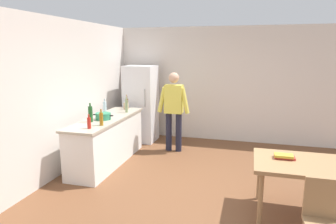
{
  "coord_description": "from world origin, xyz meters",
  "views": [
    {
      "loc": [
        0.62,
        -4.26,
        2.15
      ],
      "look_at": [
        -0.83,
        0.96,
        1.04
      ],
      "focal_mm": 32.28,
      "sensor_mm": 36.0,
      "label": 1
    }
  ],
  "objects_px": {
    "bottle_wine_green": "(90,114)",
    "bottle_sauce_red": "(89,123)",
    "dining_table": "(311,169)",
    "person": "(174,107)",
    "bottle_oil_amber": "(101,119)",
    "bottle_water_clear": "(105,107)",
    "utensil_jar": "(126,106)",
    "bottle_beer_brown": "(127,103)",
    "refrigerator": "(141,104)",
    "bottle_vinegar_tall": "(126,106)",
    "book_stack": "(284,156)",
    "chair": "(327,219)",
    "cooking_pot": "(103,116)"
  },
  "relations": [
    {
      "from": "bottle_wine_green",
      "to": "bottle_sauce_red",
      "type": "xyz_separation_m",
      "value": [
        0.21,
        -0.43,
        -0.05
      ]
    },
    {
      "from": "bottle_wine_green",
      "to": "dining_table",
      "type": "bearing_deg",
      "value": -11.49
    },
    {
      "from": "person",
      "to": "bottle_oil_amber",
      "type": "distance_m",
      "value": 1.83
    },
    {
      "from": "dining_table",
      "to": "bottle_water_clear",
      "type": "xyz_separation_m",
      "value": [
        -3.6,
        1.44,
        0.35
      ]
    },
    {
      "from": "utensil_jar",
      "to": "bottle_beer_brown",
      "type": "bearing_deg",
      "value": 107.28
    },
    {
      "from": "refrigerator",
      "to": "bottle_water_clear",
      "type": "bearing_deg",
      "value": -103.4
    },
    {
      "from": "person",
      "to": "bottle_vinegar_tall",
      "type": "height_order",
      "value": "person"
    },
    {
      "from": "bottle_oil_amber",
      "to": "bottle_wine_green",
      "type": "xyz_separation_m",
      "value": [
        -0.31,
        0.18,
        0.03
      ]
    },
    {
      "from": "book_stack",
      "to": "person",
      "type": "bearing_deg",
      "value": 134.61
    },
    {
      "from": "chair",
      "to": "bottle_oil_amber",
      "type": "bearing_deg",
      "value": 153.84
    },
    {
      "from": "chair",
      "to": "bottle_oil_amber",
      "type": "xyz_separation_m",
      "value": [
        -3.2,
        1.5,
        0.48
      ]
    },
    {
      "from": "dining_table",
      "to": "book_stack",
      "type": "height_order",
      "value": "book_stack"
    },
    {
      "from": "bottle_sauce_red",
      "to": "book_stack",
      "type": "bearing_deg",
      "value": -3.83
    },
    {
      "from": "bottle_beer_brown",
      "to": "refrigerator",
      "type": "bearing_deg",
      "value": 78.25
    },
    {
      "from": "book_stack",
      "to": "bottle_beer_brown",
      "type": "bearing_deg",
      "value": 146.53
    },
    {
      "from": "person",
      "to": "dining_table",
      "type": "height_order",
      "value": "person"
    },
    {
      "from": "bottle_vinegar_tall",
      "to": "bottle_water_clear",
      "type": "bearing_deg",
      "value": -149.23
    },
    {
      "from": "bottle_vinegar_tall",
      "to": "cooking_pot",
      "type": "bearing_deg",
      "value": -102.7
    },
    {
      "from": "refrigerator",
      "to": "chair",
      "type": "xyz_separation_m",
      "value": [
        3.3,
        -3.67,
        -0.37
      ]
    },
    {
      "from": "utensil_jar",
      "to": "bottle_beer_brown",
      "type": "height_order",
      "value": "utensil_jar"
    },
    {
      "from": "person",
      "to": "bottle_vinegar_tall",
      "type": "distance_m",
      "value": 1.0
    },
    {
      "from": "cooking_pot",
      "to": "dining_table",
      "type": "bearing_deg",
      "value": -15.7
    },
    {
      "from": "bottle_sauce_red",
      "to": "chair",
      "type": "bearing_deg",
      "value": -20.83
    },
    {
      "from": "bottle_wine_green",
      "to": "bottle_beer_brown",
      "type": "relative_size",
      "value": 1.31
    },
    {
      "from": "refrigerator",
      "to": "bottle_wine_green",
      "type": "relative_size",
      "value": 5.29
    },
    {
      "from": "person",
      "to": "bottle_vinegar_tall",
      "type": "relative_size",
      "value": 5.31
    },
    {
      "from": "person",
      "to": "cooking_pot",
      "type": "distance_m",
      "value": 1.58
    },
    {
      "from": "bottle_oil_amber",
      "to": "bottle_beer_brown",
      "type": "distance_m",
      "value": 1.62
    },
    {
      "from": "bottle_wine_green",
      "to": "book_stack",
      "type": "height_order",
      "value": "bottle_wine_green"
    },
    {
      "from": "bottle_water_clear",
      "to": "bottle_oil_amber",
      "type": "distance_m",
      "value": 1.0
    },
    {
      "from": "chair",
      "to": "dining_table",
      "type": "bearing_deg",
      "value": 88.91
    },
    {
      "from": "refrigerator",
      "to": "bottle_sauce_red",
      "type": "distance_m",
      "value": 2.42
    },
    {
      "from": "dining_table",
      "to": "bottle_oil_amber",
      "type": "relative_size",
      "value": 5.0
    },
    {
      "from": "refrigerator",
      "to": "bottle_oil_amber",
      "type": "height_order",
      "value": "refrigerator"
    },
    {
      "from": "dining_table",
      "to": "book_stack",
      "type": "bearing_deg",
      "value": 164.96
    },
    {
      "from": "bottle_sauce_red",
      "to": "book_stack",
      "type": "distance_m",
      "value": 2.99
    },
    {
      "from": "cooking_pot",
      "to": "book_stack",
      "type": "distance_m",
      "value": 3.19
    },
    {
      "from": "bottle_beer_brown",
      "to": "bottle_oil_amber",
      "type": "bearing_deg",
      "value": -82.26
    },
    {
      "from": "dining_table",
      "to": "bottle_beer_brown",
      "type": "xyz_separation_m",
      "value": [
        -3.42,
        2.14,
        0.33
      ]
    },
    {
      "from": "utensil_jar",
      "to": "bottle_water_clear",
      "type": "relative_size",
      "value": 1.07
    },
    {
      "from": "refrigerator",
      "to": "bottle_beer_brown",
      "type": "xyz_separation_m",
      "value": [
        -0.12,
        -0.56,
        0.11
      ]
    },
    {
      "from": "bottle_oil_amber",
      "to": "cooking_pot",
      "type": "bearing_deg",
      "value": 113.76
    },
    {
      "from": "bottle_oil_amber",
      "to": "bottle_vinegar_tall",
      "type": "xyz_separation_m",
      "value": [
        -0.03,
        1.14,
        0.02
      ]
    },
    {
      "from": "bottle_water_clear",
      "to": "bottle_wine_green",
      "type": "relative_size",
      "value": 0.88
    },
    {
      "from": "person",
      "to": "bottle_oil_amber",
      "type": "relative_size",
      "value": 6.07
    },
    {
      "from": "chair",
      "to": "cooking_pot",
      "type": "relative_size",
      "value": 2.28
    },
    {
      "from": "bottle_wine_green",
      "to": "bottle_beer_brown",
      "type": "xyz_separation_m",
      "value": [
        0.09,
        1.42,
        -0.04
      ]
    },
    {
      "from": "bottle_water_clear",
      "to": "bottle_oil_amber",
      "type": "bearing_deg",
      "value": -66.3
    },
    {
      "from": "person",
      "to": "bottle_oil_amber",
      "type": "bearing_deg",
      "value": -117.68
    },
    {
      "from": "cooking_pot",
      "to": "bottle_vinegar_tall",
      "type": "relative_size",
      "value": 1.25
    }
  ]
}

